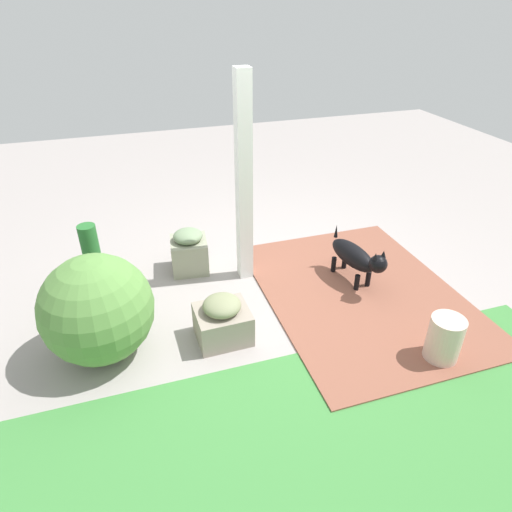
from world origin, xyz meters
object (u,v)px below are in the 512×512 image
(porch_pillar, at_px, (244,183))
(ceramic_urn, at_px, (444,339))
(terracotta_pot_tall, at_px, (95,270))
(round_shrub, at_px, (97,309))
(stone_planter_nearest, at_px, (189,251))
(dog, at_px, (356,257))
(stone_planter_mid, at_px, (223,320))

(porch_pillar, bearing_deg, ceramic_urn, 124.64)
(terracotta_pot_tall, bearing_deg, round_shrub, 92.36)
(stone_planter_nearest, xyz_separation_m, round_shrub, (0.89, 1.03, 0.22))
(stone_planter_nearest, relative_size, round_shrub, 0.53)
(stone_planter_nearest, distance_m, dog, 1.69)
(terracotta_pot_tall, height_order, dog, terracotta_pot_tall)
(stone_planter_nearest, bearing_deg, ceramic_urn, 130.74)
(stone_planter_nearest, relative_size, terracotta_pot_tall, 0.63)
(terracotta_pot_tall, relative_size, ceramic_urn, 1.86)
(stone_planter_nearest, bearing_deg, dog, 153.80)
(round_shrub, xyz_separation_m, ceramic_urn, (-2.55, 0.89, -0.24))
(stone_planter_nearest, relative_size, ceramic_urn, 1.18)
(round_shrub, xyz_separation_m, dog, (-2.41, -0.28, -0.14))
(porch_pillar, distance_m, stone_planter_nearest, 0.99)
(stone_planter_nearest, height_order, stone_planter_mid, stone_planter_nearest)
(porch_pillar, xyz_separation_m, stone_planter_nearest, (0.52, -0.28, -0.79))
(stone_planter_mid, bearing_deg, ceramic_urn, 154.23)
(terracotta_pot_tall, distance_m, ceramic_urn, 3.14)
(porch_pillar, xyz_separation_m, round_shrub, (1.41, 0.75, -0.57))
(dog, bearing_deg, round_shrub, 6.75)
(stone_planter_mid, relative_size, round_shrub, 0.51)
(round_shrub, relative_size, terracotta_pot_tall, 1.19)
(dog, distance_m, ceramic_urn, 1.19)
(stone_planter_mid, xyz_separation_m, terracotta_pot_tall, (0.99, -1.01, 0.07))
(stone_planter_mid, bearing_deg, round_shrub, -7.44)
(dog, bearing_deg, ceramic_urn, 96.81)
(terracotta_pot_tall, bearing_deg, stone_planter_mid, 134.49)
(dog, bearing_deg, stone_planter_mid, 15.73)
(stone_planter_nearest, bearing_deg, round_shrub, 49.30)
(porch_pillar, distance_m, terracotta_pot_tall, 1.63)
(round_shrub, distance_m, ceramic_urn, 2.71)
(stone_planter_mid, height_order, ceramic_urn, stone_planter_mid)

